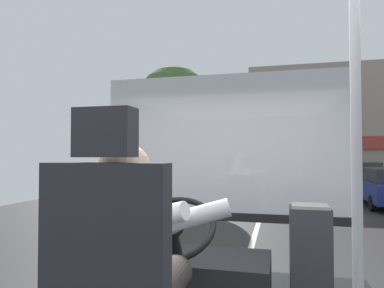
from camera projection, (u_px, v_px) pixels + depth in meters
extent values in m
cube|color=#2E2E2E|center=(261.00, 216.00, 10.40)|extent=(18.00, 44.00, 0.05)
cube|color=silver|center=(261.00, 215.00, 10.40)|extent=(0.12, 39.60, 0.00)
cube|color=#28282D|center=(104.00, 254.00, 1.25)|extent=(0.48, 0.10, 0.66)
cube|color=#28282D|center=(105.00, 133.00, 1.26)|extent=(0.22, 0.10, 0.18)
cylinder|color=#332D28|center=(122.00, 285.00, 1.60)|extent=(0.17, 0.50, 0.17)
cylinder|color=silver|center=(124.00, 259.00, 1.40)|extent=(0.34, 0.34, 0.53)
cube|color=maroon|center=(141.00, 234.00, 1.58)|extent=(0.06, 0.01, 0.33)
sphere|color=tan|center=(124.00, 169.00, 1.41)|extent=(0.22, 0.22, 0.22)
cylinder|color=silver|center=(167.00, 224.00, 1.66)|extent=(0.62, 0.24, 0.24)
cylinder|color=silver|center=(133.00, 222.00, 1.71)|extent=(0.62, 0.24, 0.24)
cube|color=black|center=(193.00, 283.00, 2.52)|extent=(1.10, 0.56, 0.40)
cylinder|color=black|center=(177.00, 255.00, 2.13)|extent=(0.07, 0.31, 0.42)
torus|color=black|center=(171.00, 227.00, 2.02)|extent=(0.53, 0.47, 0.32)
cylinder|color=black|center=(171.00, 227.00, 2.02)|extent=(0.15, 0.14, 0.11)
cylinder|color=#B7B7BC|center=(357.00, 174.00, 1.46)|extent=(0.04, 0.04, 2.10)
cube|color=#333338|center=(310.00, 262.00, 2.40)|extent=(0.27, 0.24, 0.76)
cube|color=#9E9993|center=(310.00, 206.00, 2.41)|extent=(0.25, 0.22, 0.02)
cube|color=silver|center=(223.00, 143.00, 3.50)|extent=(2.50, 0.01, 1.40)
cube|color=black|center=(223.00, 216.00, 3.48)|extent=(2.50, 0.08, 0.08)
cylinder|color=#4C3828|center=(174.00, 165.00, 13.35)|extent=(0.31, 0.31, 2.83)
sphere|color=#3D5C2D|center=(174.00, 104.00, 13.42)|extent=(2.92, 2.92, 2.92)
cube|color=gray|center=(348.00, 130.00, 18.72)|extent=(10.15, 5.22, 6.24)
cube|color=#9E332D|center=(359.00, 143.00, 16.11)|extent=(9.75, 0.12, 0.60)
cylinder|color=black|center=(354.00, 194.00, 13.81)|extent=(0.14, 0.51, 0.51)
cylinder|color=black|center=(372.00, 203.00, 11.16)|extent=(0.14, 0.51, 0.51)
cube|color=#474C51|center=(357.00, 179.00, 16.92)|extent=(1.98, 4.28, 0.67)
cube|color=#282D33|center=(358.00, 167.00, 16.69)|extent=(1.63, 2.36, 0.51)
cylinder|color=black|center=(371.00, 184.00, 17.97)|extent=(0.14, 0.55, 0.55)
cylinder|color=black|center=(332.00, 183.00, 18.43)|extent=(0.14, 0.55, 0.55)
cylinder|color=black|center=(341.00, 188.00, 15.86)|extent=(0.14, 0.55, 0.55)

